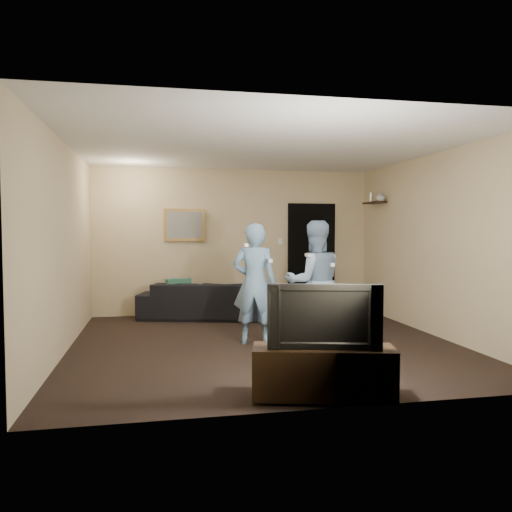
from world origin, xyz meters
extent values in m
plane|color=black|center=(0.00, 0.00, 0.00)|extent=(5.00, 5.00, 0.00)
cube|color=silver|center=(0.00, 0.00, 2.60)|extent=(5.00, 5.00, 0.04)
cube|color=tan|center=(0.00, 2.50, 1.30)|extent=(5.00, 0.04, 2.60)
cube|color=tan|center=(0.00, -2.50, 1.30)|extent=(5.00, 0.04, 2.60)
cube|color=tan|center=(-2.50, 0.00, 1.30)|extent=(0.04, 5.00, 2.60)
cube|color=tan|center=(2.50, 0.00, 1.30)|extent=(0.04, 5.00, 2.60)
imported|color=black|center=(-0.61, 2.04, 0.31)|extent=(2.27, 1.35, 0.62)
cube|color=#1C5442|center=(-1.03, 2.04, 0.48)|extent=(0.44, 0.25, 0.42)
cube|color=olive|center=(-0.90, 2.48, 1.60)|extent=(0.72, 0.05, 0.57)
cube|color=slate|center=(-0.90, 2.45, 1.60)|extent=(0.62, 0.01, 0.47)
cube|color=black|center=(1.45, 2.47, 1.00)|extent=(0.90, 0.06, 2.00)
cube|color=silver|center=(0.85, 2.48, 1.30)|extent=(0.08, 0.02, 0.12)
cube|color=black|center=(2.39, 1.80, 1.99)|extent=(0.20, 0.60, 0.03)
imported|color=#ABABB0|center=(2.39, 1.56, 2.09)|extent=(0.17, 0.17, 0.16)
cylinder|color=#B7B7BC|center=(2.39, 1.94, 2.09)|extent=(0.06, 0.06, 0.18)
cube|color=black|center=(0.05, -2.28, 0.25)|extent=(1.31, 0.69, 0.45)
imported|color=black|center=(0.05, -2.28, 0.76)|extent=(0.99, 0.37, 0.57)
imported|color=#6F9AC1|center=(-0.12, 0.00, 0.80)|extent=(0.67, 0.54, 1.60)
cube|color=white|center=(-0.28, -0.22, 1.32)|extent=(0.04, 0.14, 0.04)
cube|color=white|center=(0.04, -0.22, 1.12)|extent=(0.05, 0.09, 0.05)
imported|color=#809BBB|center=(0.66, -0.14, 0.82)|extent=(0.81, 0.64, 1.63)
cube|color=white|center=(0.50, -0.36, 1.19)|extent=(0.04, 0.14, 0.04)
cube|color=white|center=(0.82, -0.36, 1.06)|extent=(0.05, 0.09, 0.05)
camera|label=1|loc=(-1.39, -6.44, 1.51)|focal=35.00mm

